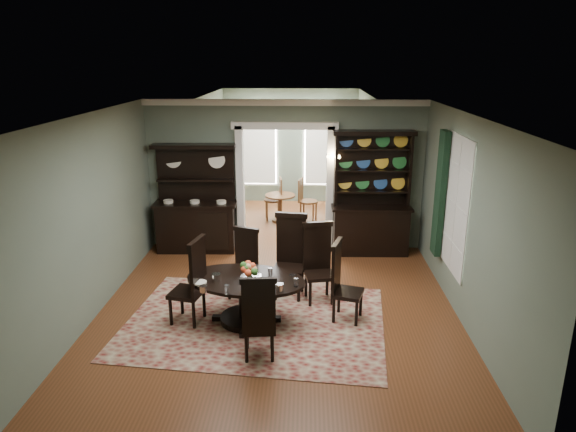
# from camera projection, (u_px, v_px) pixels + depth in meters

# --- Properties ---
(room) EXTENTS (5.51, 6.01, 3.01)m
(room) POSITION_uv_depth(u_px,v_px,m) (276.00, 216.00, 7.41)
(room) COLOR brown
(room) RESTS_ON ground
(parlor) EXTENTS (3.51, 3.50, 3.01)m
(parlor) POSITION_uv_depth(u_px,v_px,m) (289.00, 152.00, 12.67)
(parlor) COLOR brown
(parlor) RESTS_ON ground
(doorway_trim) EXTENTS (2.08, 0.25, 2.57)m
(doorway_trim) POSITION_uv_depth(u_px,v_px,m) (285.00, 170.00, 10.22)
(doorway_trim) COLOR silver
(doorway_trim) RESTS_ON floor
(right_window) EXTENTS (0.15, 1.47, 2.12)m
(right_window) POSITION_uv_depth(u_px,v_px,m) (448.00, 200.00, 8.16)
(right_window) COLOR white
(right_window) RESTS_ON wall_right
(wall_sconce) EXTENTS (0.27, 0.21, 0.21)m
(wall_sconce) POSITION_uv_depth(u_px,v_px,m) (333.00, 158.00, 9.96)
(wall_sconce) COLOR #B49130
(wall_sconce) RESTS_ON back_wall_right
(rug) EXTENTS (4.03, 3.09, 0.01)m
(rug) POSITION_uv_depth(u_px,v_px,m) (255.00, 322.00, 7.63)
(rug) COLOR maroon
(rug) RESTS_ON floor
(dining_table) EXTENTS (1.93, 1.90, 0.69)m
(dining_table) POSITION_uv_depth(u_px,v_px,m) (246.00, 292.00, 7.51)
(dining_table) COLOR black
(dining_table) RESTS_ON rug
(centerpiece) EXTENTS (1.54, 0.99, 0.25)m
(centerpiece) POSITION_uv_depth(u_px,v_px,m) (251.00, 275.00, 7.40)
(centerpiece) COLOR white
(centerpiece) RESTS_ON dining_table
(chair_far_left) EXTENTS (0.54, 0.52, 1.15)m
(chair_far_left) POSITION_uv_depth(u_px,v_px,m) (245.00, 261.00, 8.32)
(chair_far_left) COLOR black
(chair_far_left) RESTS_ON rug
(chair_far_mid) EXTENTS (0.57, 0.54, 1.37)m
(chair_far_mid) POSITION_uv_depth(u_px,v_px,m) (290.00, 253.00, 8.36)
(chair_far_mid) COLOR black
(chair_far_mid) RESTS_ON rug
(chair_far_right) EXTENTS (0.55, 0.53, 1.28)m
(chair_far_right) POSITION_uv_depth(u_px,v_px,m) (318.00, 260.00, 8.20)
(chair_far_right) COLOR black
(chair_far_right) RESTS_ON rug
(chair_end_left) EXTENTS (0.56, 0.58, 1.32)m
(chair_end_left) POSITION_uv_depth(u_px,v_px,m) (193.00, 279.00, 7.42)
(chair_end_left) COLOR black
(chair_end_left) RESTS_ON rug
(chair_end_right) EXTENTS (0.54, 0.55, 1.22)m
(chair_end_right) POSITION_uv_depth(u_px,v_px,m) (341.00, 279.00, 7.55)
(chair_end_right) COLOR black
(chair_end_right) RESTS_ON rug
(chair_near) EXTENTS (0.48, 0.46, 1.20)m
(chair_near) POSITION_uv_depth(u_px,v_px,m) (259.00, 316.00, 6.49)
(chair_near) COLOR black
(chair_near) RESTS_ON rug
(sideboard) EXTENTS (1.65, 0.63, 2.15)m
(sideboard) POSITION_uv_depth(u_px,v_px,m) (196.00, 214.00, 10.30)
(sideboard) COLOR black
(sideboard) RESTS_ON floor
(welsh_dresser) EXTENTS (1.58, 0.61, 2.44)m
(welsh_dresser) POSITION_uv_depth(u_px,v_px,m) (371.00, 210.00, 10.13)
(welsh_dresser) COLOR black
(welsh_dresser) RESTS_ON floor
(parlor_table) EXTENTS (0.71, 0.71, 0.66)m
(parlor_table) POSITION_uv_depth(u_px,v_px,m) (280.00, 204.00, 12.18)
(parlor_table) COLOR brown
(parlor_table) RESTS_ON parlor_floor
(parlor_chair_left) EXTENTS (0.45, 0.44, 1.02)m
(parlor_chair_left) POSITION_uv_depth(u_px,v_px,m) (276.00, 197.00, 12.31)
(parlor_chair_left) COLOR brown
(parlor_chair_left) RESTS_ON parlor_floor
(parlor_chair_right) EXTENTS (0.47, 0.46, 1.03)m
(parlor_chair_right) POSITION_uv_depth(u_px,v_px,m) (305.00, 199.00, 12.17)
(parlor_chair_right) COLOR brown
(parlor_chair_right) RESTS_ON parlor_floor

